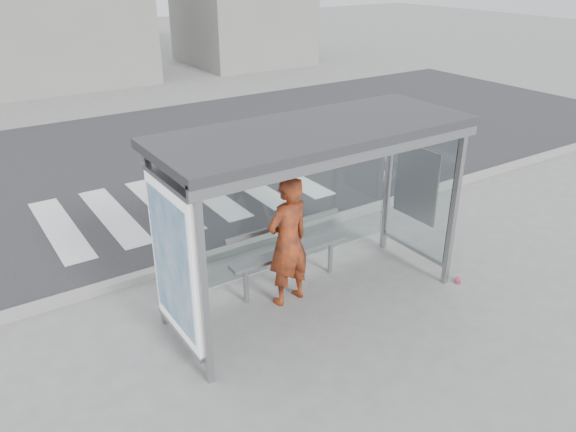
% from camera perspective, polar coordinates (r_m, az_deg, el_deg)
% --- Properties ---
extents(ground, '(80.00, 80.00, 0.00)m').
position_cam_1_polar(ground, '(8.29, 2.51, -8.62)').
color(ground, slate).
rests_on(ground, ground).
extents(road, '(30.00, 10.00, 0.01)m').
position_cam_1_polar(road, '(13.98, -14.58, 5.07)').
color(road, '#252628').
rests_on(road, ground).
extents(curb, '(30.00, 0.18, 0.12)m').
position_cam_1_polar(curb, '(9.67, -4.26, -2.96)').
color(curb, gray).
rests_on(curb, ground).
extents(crosswalk, '(5.55, 3.00, 0.00)m').
position_cam_1_polar(crosswalk, '(11.78, -10.39, 1.70)').
color(crosswalk, silver).
rests_on(crosswalk, ground).
extents(bus_shelter, '(4.25, 1.65, 2.62)m').
position_cam_1_polar(bus_shelter, '(7.22, 0.13, 3.88)').
color(bus_shelter, gray).
rests_on(bus_shelter, ground).
extents(building_center, '(8.00, 5.00, 5.00)m').
position_cam_1_polar(building_center, '(23.99, -24.80, 17.92)').
color(building_center, gray).
rests_on(building_center, ground).
extents(person, '(0.76, 0.55, 1.93)m').
position_cam_1_polar(person, '(7.82, -0.01, -2.61)').
color(person, '#D65814').
rests_on(person, ground).
extents(bench, '(1.96, 0.28, 1.01)m').
position_cam_1_polar(bench, '(8.33, 0.14, -3.62)').
color(bench, gray).
rests_on(bench, ground).
extents(soda_can, '(0.14, 0.14, 0.07)m').
position_cam_1_polar(soda_can, '(9.09, 16.89, -6.26)').
color(soda_can, '#EA4476').
rests_on(soda_can, ground).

